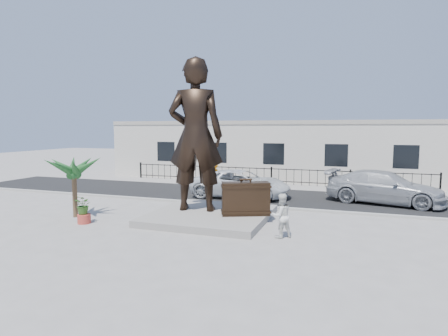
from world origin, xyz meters
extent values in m
plane|color=#9E9991|center=(0.00, 0.00, 0.00)|extent=(100.00, 100.00, 0.00)
cube|color=black|center=(0.00, 8.00, 0.01)|extent=(40.00, 7.00, 0.01)
cube|color=#A5A399|center=(0.00, 4.50, 0.06)|extent=(40.00, 0.25, 0.12)
cube|color=#9E9991|center=(0.00, 12.00, 0.01)|extent=(40.00, 2.50, 0.02)
cube|color=gray|center=(-0.50, 1.50, 0.15)|extent=(5.20, 5.20, 0.30)
cube|color=black|center=(0.00, 12.80, 0.60)|extent=(22.00, 0.10, 1.20)
cube|color=silver|center=(0.00, 17.00, 2.20)|extent=(28.00, 7.00, 4.40)
imported|color=black|center=(-1.31, 1.76, 3.78)|extent=(2.83, 2.15, 6.97)
cube|color=black|center=(1.18, 1.51, 1.03)|extent=(2.17, 1.42, 1.47)
imported|color=white|center=(3.09, -0.40, 0.84)|extent=(1.04, 1.01, 1.69)
imported|color=silver|center=(-0.68, 7.07, 0.83)|extent=(5.93, 2.80, 1.64)
imported|color=#A2A4A7|center=(7.29, 7.87, 0.90)|extent=(6.52, 3.77, 1.78)
imported|color=orange|center=(-4.03, 11.69, 0.79)|extent=(1.13, 0.87, 1.54)
cylinder|color=#C03F32|center=(-5.39, -1.05, 0.20)|extent=(0.56, 0.56, 0.40)
imported|color=#305D1E|center=(-5.39, -1.05, 0.81)|extent=(0.86, 0.79, 0.83)
camera|label=1|loc=(5.51, -14.15, 4.12)|focal=30.00mm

